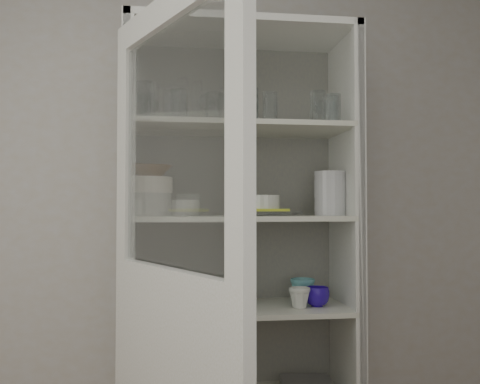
# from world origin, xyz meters

# --- Properties ---
(wall_back) EXTENTS (3.60, 0.02, 2.60)m
(wall_back) POSITION_xyz_m (0.00, 1.50, 1.30)
(wall_back) COLOR #A79D8C
(wall_back) RESTS_ON ground
(pantry_cabinet) EXTENTS (1.00, 0.45, 2.10)m
(pantry_cabinet) POSITION_xyz_m (0.20, 1.34, 0.94)
(pantry_cabinet) COLOR beige
(pantry_cabinet) RESTS_ON floor
(cupboard_door) EXTENTS (0.42, 0.83, 2.00)m
(cupboard_door) POSITION_xyz_m (-0.11, 0.64, 0.87)
(cupboard_door) COLOR beige
(cupboard_door) RESTS_ON floor
(tumbler_0) EXTENTS (0.08, 0.08, 0.13)m
(tumbler_0) POSITION_xyz_m (-0.10, 1.16, 1.73)
(tumbler_0) COLOR silver
(tumbler_0) RESTS_ON shelf_glass
(tumbler_1) EXTENTS (0.08, 0.08, 0.15)m
(tumbler_1) POSITION_xyz_m (-0.21, 1.11, 1.74)
(tumbler_1) COLOR silver
(tumbler_1) RESTS_ON shelf_glass
(tumbler_2) EXTENTS (0.07, 0.07, 0.13)m
(tumbler_2) POSITION_xyz_m (-0.07, 1.14, 1.73)
(tumbler_2) COLOR silver
(tumbler_2) RESTS_ON shelf_glass
(tumbler_3) EXTENTS (0.09, 0.09, 0.14)m
(tumbler_3) POSITION_xyz_m (0.22, 1.14, 1.73)
(tumbler_3) COLOR silver
(tumbler_3) RESTS_ON shelf_glass
(tumbler_4) EXTENTS (0.08, 0.08, 0.13)m
(tumbler_4) POSITION_xyz_m (0.31, 1.13, 1.72)
(tumbler_4) COLOR silver
(tumbler_4) RESTS_ON shelf_glass
(tumbler_5) EXTENTS (0.08, 0.08, 0.14)m
(tumbler_5) POSITION_xyz_m (0.52, 1.13, 1.73)
(tumbler_5) COLOR silver
(tumbler_5) RESTS_ON shelf_glass
(tumbler_6) EXTENTS (0.08, 0.08, 0.12)m
(tumbler_6) POSITION_xyz_m (0.59, 1.12, 1.72)
(tumbler_6) COLOR silver
(tumbler_6) RESTS_ON shelf_glass
(tumbler_7) EXTENTS (0.08, 0.08, 0.14)m
(tumbler_7) POSITION_xyz_m (-0.21, 1.28, 1.73)
(tumbler_7) COLOR silver
(tumbler_7) RESTS_ON shelf_glass
(tumbler_8) EXTENTS (0.07, 0.07, 0.15)m
(tumbler_8) POSITION_xyz_m (0.08, 1.26, 1.73)
(tumbler_8) COLOR silver
(tumbler_8) RESTS_ON shelf_glass
(tumbler_9) EXTENTS (0.09, 0.09, 0.14)m
(tumbler_9) POSITION_xyz_m (0.14, 1.30, 1.73)
(tumbler_9) COLOR silver
(tumbler_9) RESTS_ON shelf_glass
(tumbler_10) EXTENTS (0.07, 0.07, 0.13)m
(tumbler_10) POSITION_xyz_m (0.18, 1.27, 1.73)
(tumbler_10) COLOR silver
(tumbler_10) RESTS_ON shelf_glass
(tumbler_11) EXTENTS (0.08, 0.08, 0.15)m
(tumbler_11) POSITION_xyz_m (0.25, 1.29, 1.74)
(tumbler_11) COLOR silver
(tumbler_11) RESTS_ON shelf_glass
(goblet_0) EXTENTS (0.07, 0.07, 0.15)m
(goblet_0) POSITION_xyz_m (-0.19, 1.37, 1.74)
(goblet_0) COLOR silver
(goblet_0) RESTS_ON shelf_glass
(goblet_1) EXTENTS (0.08, 0.08, 0.18)m
(goblet_1) POSITION_xyz_m (0.05, 1.35, 1.75)
(goblet_1) COLOR silver
(goblet_1) RESTS_ON shelf_glass
(goblet_2) EXTENTS (0.07, 0.07, 0.15)m
(goblet_2) POSITION_xyz_m (0.26, 1.35, 1.74)
(goblet_2) COLOR silver
(goblet_2) RESTS_ON shelf_glass
(goblet_3) EXTENTS (0.07, 0.07, 0.16)m
(goblet_3) POSITION_xyz_m (0.61, 1.36, 1.74)
(goblet_3) COLOR silver
(goblet_3) RESTS_ON shelf_glass
(plate_stack_front) EXTENTS (0.21, 0.21, 0.10)m
(plate_stack_front) POSITION_xyz_m (-0.21, 1.23, 1.31)
(plate_stack_front) COLOR silver
(plate_stack_front) RESTS_ON shelf_plates
(plate_stack_back) EXTENTS (0.23, 0.23, 0.07)m
(plate_stack_back) POSITION_xyz_m (-0.09, 1.38, 1.30)
(plate_stack_back) COLOR silver
(plate_stack_back) RESTS_ON shelf_plates
(cream_bowl) EXTENTS (0.27, 0.27, 0.07)m
(cream_bowl) POSITION_xyz_m (-0.21, 1.23, 1.39)
(cream_bowl) COLOR white
(cream_bowl) RESTS_ON plate_stack_front
(terracotta_bowl) EXTENTS (0.25, 0.25, 0.05)m
(terracotta_bowl) POSITION_xyz_m (-0.21, 1.23, 1.45)
(terracotta_bowl) COLOR brown
(terracotta_bowl) RESTS_ON cream_bowl
(glass_platter) EXTENTS (0.42, 0.42, 0.02)m
(glass_platter) POSITION_xyz_m (0.30, 1.24, 1.27)
(glass_platter) COLOR silver
(glass_platter) RESTS_ON shelf_plates
(yellow_trivet) EXTENTS (0.21, 0.21, 0.01)m
(yellow_trivet) POSITION_xyz_m (0.30, 1.24, 1.29)
(yellow_trivet) COLOR yellow
(yellow_trivet) RESTS_ON glass_platter
(white_ramekin) EXTENTS (0.17, 0.17, 0.06)m
(white_ramekin) POSITION_xyz_m (0.30, 1.24, 1.32)
(white_ramekin) COLOR silver
(white_ramekin) RESTS_ON yellow_trivet
(grey_bowl_stack) EXTENTS (0.14, 0.14, 0.20)m
(grey_bowl_stack) POSITION_xyz_m (0.61, 1.25, 1.36)
(grey_bowl_stack) COLOR #B5B5B5
(grey_bowl_stack) RESTS_ON shelf_plates
(mug_blue) EXTENTS (0.12, 0.12, 0.09)m
(mug_blue) POSITION_xyz_m (0.54, 1.21, 0.90)
(mug_blue) COLOR navy
(mug_blue) RESTS_ON shelf_mugs
(mug_teal) EXTENTS (0.14, 0.14, 0.11)m
(mug_teal) POSITION_xyz_m (0.50, 1.34, 0.91)
(mug_teal) COLOR teal
(mug_teal) RESTS_ON shelf_mugs
(mug_white) EXTENTS (0.10, 0.10, 0.09)m
(mug_white) POSITION_xyz_m (0.45, 1.18, 0.91)
(mug_white) COLOR silver
(mug_white) RESTS_ON shelf_mugs
(teal_jar) EXTENTS (0.09, 0.09, 0.11)m
(teal_jar) POSITION_xyz_m (0.19, 1.29, 0.91)
(teal_jar) COLOR teal
(teal_jar) RESTS_ON shelf_mugs
(measuring_cups) EXTENTS (0.11, 0.11, 0.04)m
(measuring_cups) POSITION_xyz_m (0.06, 1.20, 0.88)
(measuring_cups) COLOR silver
(measuring_cups) RESTS_ON shelf_mugs
(white_canister) EXTENTS (0.13, 0.13, 0.12)m
(white_canister) POSITION_xyz_m (-0.21, 1.32, 0.92)
(white_canister) COLOR silver
(white_canister) RESTS_ON shelf_mugs
(tumbler_12) EXTENTS (0.06, 0.06, 0.13)m
(tumbler_12) POSITION_xyz_m (0.59, 1.18, 1.73)
(tumbler_12) COLOR silver
(tumbler_12) RESTS_ON shelf_glass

